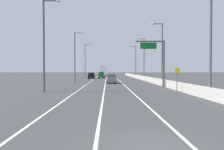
{
  "coord_description": "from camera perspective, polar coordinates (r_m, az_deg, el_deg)",
  "views": [
    {
      "loc": [
        -1.57,
        -7.23,
        2.77
      ],
      "look_at": [
        -0.33,
        48.06,
        1.39
      ],
      "focal_mm": 33.26,
      "sensor_mm": 36.0,
      "label": 1
    }
  ],
  "objects": [
    {
      "name": "lamp_post_right_near",
      "position": [
        22.5,
        24.99,
        10.9
      ],
      "size": [
        2.14,
        0.44,
        11.52
      ],
      "color": "#4C4C51",
      "rests_on": "ground_plane"
    },
    {
      "name": "speed_advisory_sign",
      "position": [
        27.09,
        17.44,
        -0.77
      ],
      "size": [
        0.6,
        0.11,
        3.0
      ],
      "color": "#4C4C51",
      "rests_on": "ground_plane"
    },
    {
      "name": "lamp_post_right_fourth",
      "position": [
        76.13,
        6.37,
        4.25
      ],
      "size": [
        2.14,
        0.44,
        11.52
      ],
      "color": "#4C4C51",
      "rests_on": "ground_plane"
    },
    {
      "name": "car_green_2",
      "position": [
        69.91,
        -2.92,
        0.0
      ],
      "size": [
        2.02,
        4.8,
        2.07
      ],
      "color": "#196033",
      "rests_on": "ground_plane"
    },
    {
      "name": "car_gray_0",
      "position": [
        42.64,
        -0.13,
        -1.0
      ],
      "size": [
        1.88,
        4.11,
        1.94
      ],
      "color": "slate",
      "rests_on": "ground_plane"
    },
    {
      "name": "lamp_post_right_second",
      "position": [
        39.84,
        13.29,
        6.8
      ],
      "size": [
        2.14,
        0.44,
        11.52
      ],
      "color": "#4C4C51",
      "rests_on": "ground_plane"
    },
    {
      "name": "lane_stripe_center",
      "position": [
        62.29,
        -1.67,
        -1.12
      ],
      "size": [
        0.16,
        130.0,
        0.0
      ],
      "primitive_type": "cube",
      "color": "silver",
      "rests_on": "ground_plane"
    },
    {
      "name": "jersey_barrier_right",
      "position": [
        48.25,
        10.2,
        -1.23
      ],
      "size": [
        0.6,
        120.0,
        1.1
      ],
      "primitive_type": "cube",
      "color": "#B2ADA3",
      "rests_on": "ground_plane"
    },
    {
      "name": "car_black_1",
      "position": [
        64.46,
        -5.64,
        -0.18
      ],
      "size": [
        1.99,
        4.3,
        1.94
      ],
      "color": "black",
      "rests_on": "ground_plane"
    },
    {
      "name": "lane_stripe_left",
      "position": [
        62.42,
        -4.89,
        -1.12
      ],
      "size": [
        0.16,
        130.0,
        0.0
      ],
      "primitive_type": "cube",
      "color": "silver",
      "rests_on": "ground_plane"
    },
    {
      "name": "lamp_post_left_mid",
      "position": [
        48.79,
        -9.92,
        5.83
      ],
      "size": [
        2.14,
        0.44,
        11.52
      ],
      "color": "#4C4C51",
      "rests_on": "ground_plane"
    },
    {
      "name": "lamp_post_left_near",
      "position": [
        27.28,
        -17.78,
        9.28
      ],
      "size": [
        2.14,
        0.44,
        11.52
      ],
      "color": "#4C4C51",
      "rests_on": "ground_plane"
    },
    {
      "name": "lamp_post_right_third",
      "position": [
        57.85,
        8.57,
        5.14
      ],
      "size": [
        2.14,
        0.44,
        11.52
      ],
      "color": "#4C4C51",
      "rests_on": "ground_plane"
    },
    {
      "name": "box_truck",
      "position": [
        86.79,
        -2.39,
        0.87
      ],
      "size": [
        2.71,
        9.28,
        4.2
      ],
      "color": "silver",
      "rests_on": "ground_plane"
    },
    {
      "name": "ground_plane",
      "position": [
        71.3,
        -0.02,
        -0.79
      ],
      "size": [
        320.0,
        320.0,
        0.0
      ],
      "primitive_type": "plane",
      "color": "#38383A"
    },
    {
      "name": "lane_stripe_right",
      "position": [
        62.37,
        1.54,
        -1.11
      ],
      "size": [
        0.16,
        130.0,
        0.0
      ],
      "primitive_type": "cube",
      "color": "silver",
      "rests_on": "ground_plane"
    },
    {
      "name": "lamp_post_left_far",
      "position": [
        70.76,
        -7.22,
        4.46
      ],
      "size": [
        2.14,
        0.44,
        11.52
      ],
      "color": "#4C4C51",
      "rests_on": "ground_plane"
    },
    {
      "name": "overhead_sign_gantry",
      "position": [
        34.04,
        12.8,
        4.69
      ],
      "size": [
        4.68,
        0.36,
        7.5
      ],
      "color": "#47474C",
      "rests_on": "ground_plane"
    }
  ]
}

